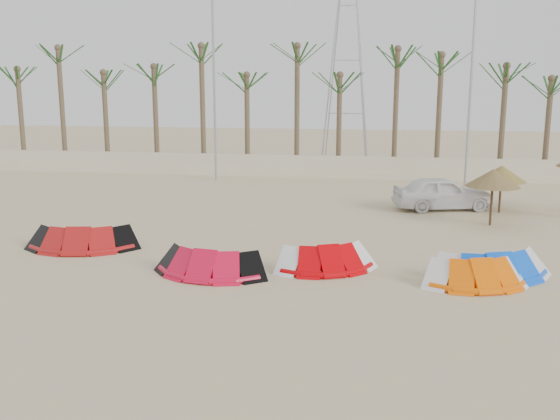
% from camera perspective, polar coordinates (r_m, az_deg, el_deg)
% --- Properties ---
extents(ground, '(120.00, 120.00, 0.00)m').
position_cam_1_polar(ground, '(16.18, -3.39, -8.81)').
color(ground, tan).
rests_on(ground, ground).
extents(boundary_wall, '(60.00, 0.30, 1.30)m').
position_cam_1_polar(boundary_wall, '(37.28, 3.88, 3.97)').
color(boundary_wall, beige).
rests_on(boundary_wall, ground).
extents(palm_line, '(52.00, 4.00, 7.70)m').
position_cam_1_polar(palm_line, '(38.39, 5.23, 12.85)').
color(palm_line, brown).
rests_on(palm_line, ground).
extents(lamp_b, '(1.25, 0.14, 11.00)m').
position_cam_1_polar(lamp_b, '(36.00, -6.00, 11.83)').
color(lamp_b, '#A5A8AD').
rests_on(lamp_b, ground).
extents(lamp_c, '(1.25, 0.14, 11.00)m').
position_cam_1_polar(lamp_c, '(35.11, 17.13, 11.39)').
color(lamp_c, '#A5A8AD').
rests_on(lamp_c, ground).
extents(pylon, '(3.00, 3.00, 14.00)m').
position_cam_1_polar(pylon, '(43.23, 5.93, 4.14)').
color(pylon, '#A5A8AD').
rests_on(pylon, ground).
extents(kite_red_left, '(3.85, 2.07, 0.90)m').
position_cam_1_polar(kite_red_left, '(22.64, -17.31, -2.22)').
color(kite_red_left, '#A31212').
rests_on(kite_red_left, ground).
extents(kite_red_mid, '(3.55, 1.95, 0.90)m').
position_cam_1_polar(kite_red_mid, '(18.89, -6.27, -4.49)').
color(kite_red_mid, red).
rests_on(kite_red_mid, ground).
extents(kite_red_right, '(3.48, 2.47, 0.90)m').
position_cam_1_polar(kite_red_right, '(19.28, 4.37, -4.12)').
color(kite_red_right, '#C30005').
rests_on(kite_red_right, ground).
extents(kite_orange, '(3.36, 2.23, 0.90)m').
position_cam_1_polar(kite_orange, '(18.69, 17.56, -5.17)').
color(kite_orange, '#F95F01').
rests_on(kite_orange, ground).
extents(kite_blue, '(3.90, 2.55, 0.90)m').
position_cam_1_polar(kite_blue, '(19.55, 18.74, -4.49)').
color(kite_blue, blue).
rests_on(kite_blue, ground).
extents(parasol_left, '(2.09, 2.09, 2.08)m').
position_cam_1_polar(parasol_left, '(28.74, 19.61, 3.16)').
color(parasol_left, '#4C331E').
rests_on(parasol_left, ground).
extents(parasol_mid, '(2.13, 2.13, 2.27)m').
position_cam_1_polar(parasol_mid, '(26.00, 18.91, 2.79)').
color(parasol_mid, '#4C331E').
rests_on(parasol_mid, ground).
extents(car, '(4.67, 2.81, 1.49)m').
position_cam_1_polar(car, '(28.84, 14.64, 1.51)').
color(car, white).
rests_on(car, ground).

